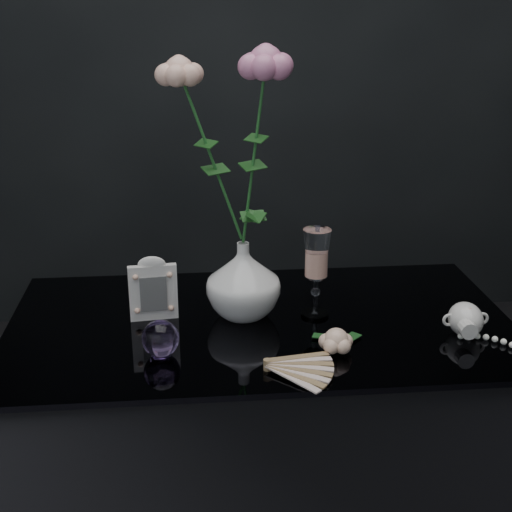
{
  "coord_description": "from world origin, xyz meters",
  "views": [
    {
      "loc": [
        -0.14,
        -1.3,
        1.4
      ],
      "look_at": [
        -0.01,
        0.01,
        0.92
      ],
      "focal_mm": 50.0,
      "sensor_mm": 36.0,
      "label": 1
    }
  ],
  "objects_px": {
    "paperweight": "(160,339)",
    "pearl_jar": "(466,318)",
    "wine_glass": "(316,273)",
    "vase": "(243,280)",
    "loose_rose": "(336,341)",
    "picture_frame": "(153,288)"
  },
  "relations": [
    {
      "from": "picture_frame",
      "to": "paperweight",
      "type": "height_order",
      "value": "picture_frame"
    },
    {
      "from": "vase",
      "to": "picture_frame",
      "type": "relative_size",
      "value": 1.17
    },
    {
      "from": "vase",
      "to": "wine_glass",
      "type": "distance_m",
      "value": 0.15
    },
    {
      "from": "wine_glass",
      "to": "paperweight",
      "type": "distance_m",
      "value": 0.36
    },
    {
      "from": "vase",
      "to": "pearl_jar",
      "type": "distance_m",
      "value": 0.46
    },
    {
      "from": "loose_rose",
      "to": "pearl_jar",
      "type": "relative_size",
      "value": 0.59
    },
    {
      "from": "vase",
      "to": "pearl_jar",
      "type": "relative_size",
      "value": 0.67
    },
    {
      "from": "vase",
      "to": "pearl_jar",
      "type": "xyz_separation_m",
      "value": [
        0.44,
        -0.13,
        -0.05
      ]
    },
    {
      "from": "vase",
      "to": "wine_glass",
      "type": "xyz_separation_m",
      "value": [
        0.15,
        -0.01,
        0.01
      ]
    },
    {
      "from": "picture_frame",
      "to": "loose_rose",
      "type": "bearing_deg",
      "value": -33.87
    },
    {
      "from": "pearl_jar",
      "to": "picture_frame",
      "type": "bearing_deg",
      "value": 168.62
    },
    {
      "from": "paperweight",
      "to": "pearl_jar",
      "type": "distance_m",
      "value": 0.61
    },
    {
      "from": "loose_rose",
      "to": "picture_frame",
      "type": "bearing_deg",
      "value": 138.31
    },
    {
      "from": "vase",
      "to": "wine_glass",
      "type": "relative_size",
      "value": 0.85
    },
    {
      "from": "wine_glass",
      "to": "paperweight",
      "type": "bearing_deg",
      "value": -154.96
    },
    {
      "from": "picture_frame",
      "to": "paperweight",
      "type": "xyz_separation_m",
      "value": [
        0.02,
        -0.17,
        -0.03
      ]
    },
    {
      "from": "picture_frame",
      "to": "paperweight",
      "type": "bearing_deg",
      "value": -89.58
    },
    {
      "from": "paperweight",
      "to": "picture_frame",
      "type": "bearing_deg",
      "value": 96.5
    },
    {
      "from": "wine_glass",
      "to": "pearl_jar",
      "type": "xyz_separation_m",
      "value": [
        0.29,
        -0.11,
        -0.06
      ]
    },
    {
      "from": "vase",
      "to": "wine_glass",
      "type": "bearing_deg",
      "value": -5.39
    },
    {
      "from": "paperweight",
      "to": "pearl_jar",
      "type": "height_order",
      "value": "same"
    },
    {
      "from": "vase",
      "to": "picture_frame",
      "type": "bearing_deg",
      "value": 179.41
    }
  ]
}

